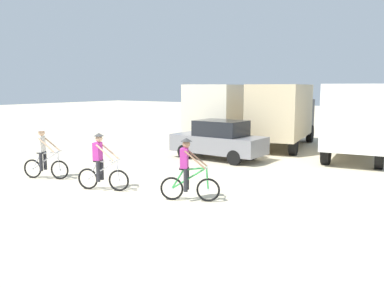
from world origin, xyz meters
The scene contains 8 objects.
ground_plane centered at (0.00, 0.00, 0.00)m, with size 120.00×120.00×0.00m, color beige.
box_truck_cream_rv centered at (-3.39, 11.42, 1.87)m, with size 3.69×7.09×3.35m.
box_truck_tan_camper centered at (0.13, 11.78, 1.87)m, with size 3.40×7.04×3.35m.
box_truck_white_box centered at (4.19, 10.64, 1.87)m, with size 3.16×6.98×3.35m.
sedan_parked centered at (-0.86, 6.76, 0.88)m, with size 4.24×1.86×1.76m.
cyclist_orange_shirt centered at (-4.01, -0.04, 0.85)m, with size 1.61×0.80×1.82m.
cyclist_cowboy_hat centered at (-1.15, -0.01, 0.85)m, with size 1.63×0.77×1.82m.
cyclist_near_camera centered at (1.79, 0.55, 0.85)m, with size 1.58×0.85×1.82m.
Camera 1 is at (8.19, -8.60, 3.24)m, focal length 37.57 mm.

